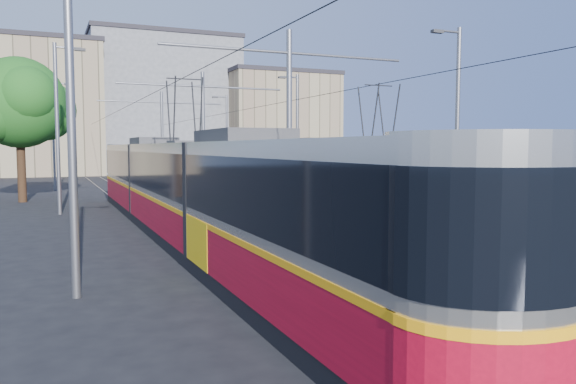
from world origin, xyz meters
name	(u,v)px	position (x,y,z in m)	size (l,w,h in m)	color
ground	(426,285)	(0.00, 0.00, 0.00)	(160.00, 160.00, 0.00)	black
platform	(219,207)	(0.00, 17.00, 0.15)	(4.00, 50.00, 0.30)	gray
tactile_strip_left	(191,205)	(-1.45, 17.00, 0.30)	(0.70, 50.00, 0.01)	gray
tactile_strip_right	(246,203)	(1.45, 17.00, 0.30)	(0.70, 50.00, 0.01)	gray
rails	(219,209)	(0.00, 17.00, 0.02)	(8.71, 70.00, 0.03)	gray
track_arrow	(356,349)	(-3.60, -3.00, 0.01)	(1.20, 5.00, 0.01)	silver
tram_left	(186,190)	(-3.60, 8.72, 1.71)	(2.43, 31.07, 5.50)	black
tram_right	(377,182)	(3.60, 7.82, 1.86)	(2.43, 28.28, 5.50)	black
catenary	(236,118)	(0.00, 14.15, 4.52)	(9.20, 70.00, 7.00)	slate
street_lamps	(199,129)	(0.00, 21.00, 4.18)	(15.18, 38.22, 8.00)	slate
shelter	(249,178)	(1.13, 15.56, 1.65)	(0.90, 1.27, 2.59)	black
tree	(26,105)	(-9.02, 25.51, 5.61)	(5.71, 5.28, 8.30)	#382314
building_left	(26,108)	(-10.00, 60.00, 7.57)	(16.32, 12.24, 15.12)	gray
building_centre	(161,105)	(6.00, 64.00, 8.65)	(18.36, 14.28, 17.28)	gray
building_right	(278,122)	(20.00, 58.00, 6.45)	(14.28, 10.20, 12.87)	gray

